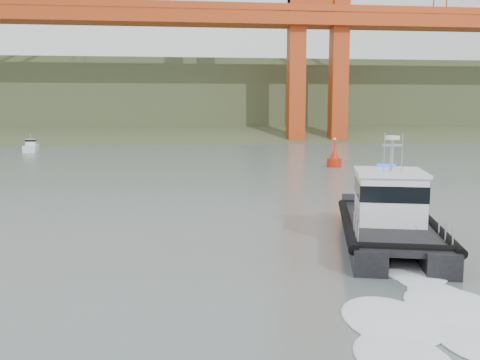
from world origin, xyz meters
name	(u,v)px	position (x,y,z in m)	size (l,w,h in m)	color
ground	(266,255)	(0.00, 0.00, 0.00)	(400.00, 400.00, 0.00)	slate
headlands	(191,105)	(0.00, 125.50, 7.05)	(500.00, 105.36, 27.12)	#374929
patrol_boat	(389,216)	(6.11, 1.31, 1.31)	(6.60, 11.47, 5.25)	black
motorboat	(31,147)	(-25.16, 59.12, 0.70)	(2.34, 5.28, 2.81)	silver
nav_buoy	(334,159)	(13.15, 33.76, 0.88)	(1.60, 1.60, 3.33)	red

